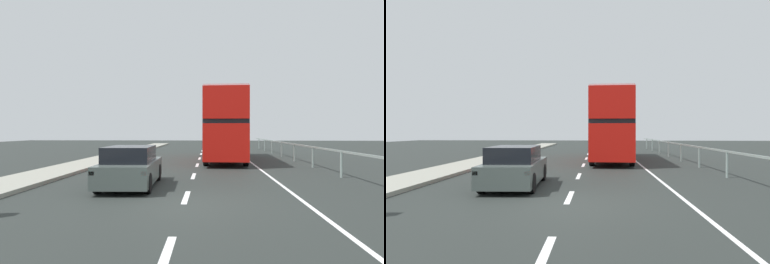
% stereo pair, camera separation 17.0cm
% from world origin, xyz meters
% --- Properties ---
extents(ground_plane, '(74.42, 120.00, 0.10)m').
position_xyz_m(ground_plane, '(0.00, 0.00, -0.05)').
color(ground_plane, '#262B29').
extents(lane_paint_markings, '(3.40, 46.00, 0.01)m').
position_xyz_m(lane_paint_markings, '(2.10, 8.53, 0.00)').
color(lane_paint_markings, silver).
rests_on(lane_paint_markings, ground).
extents(bridge_side_railing, '(0.10, 42.00, 1.13)m').
position_xyz_m(bridge_side_railing, '(6.17, 9.00, 0.92)').
color(bridge_side_railing, gray).
rests_on(bridge_side_railing, ground).
extents(double_decker_bus_red, '(2.84, 10.70, 4.38)m').
position_xyz_m(double_decker_bus_red, '(1.75, 13.33, 2.34)').
color(double_decker_bus_red, red).
rests_on(double_decker_bus_red, ground).
extents(hatchback_car_near, '(1.89, 4.20, 1.41)m').
position_xyz_m(hatchback_car_near, '(-2.07, 2.59, 0.68)').
color(hatchback_car_near, '#48524E').
rests_on(hatchback_car_near, ground).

